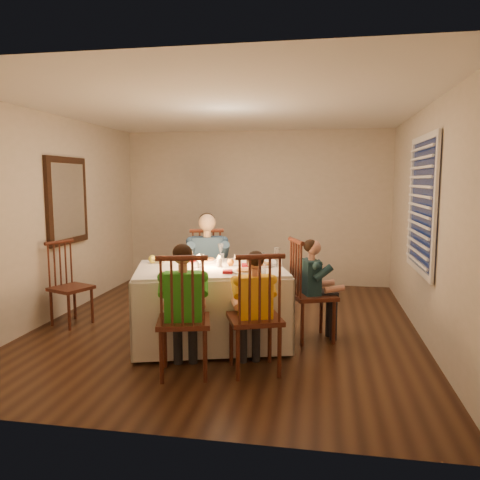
% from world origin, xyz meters
% --- Properties ---
extents(ground, '(5.00, 5.00, 0.00)m').
position_xyz_m(ground, '(0.00, 0.00, 0.00)').
color(ground, black).
rests_on(ground, ground).
extents(wall_left, '(0.02, 5.00, 2.60)m').
position_xyz_m(wall_left, '(-2.25, 0.00, 1.30)').
color(wall_left, beige).
rests_on(wall_left, ground).
extents(wall_right, '(0.02, 5.00, 2.60)m').
position_xyz_m(wall_right, '(2.25, 0.00, 1.30)').
color(wall_right, beige).
rests_on(wall_right, ground).
extents(wall_back, '(4.50, 0.02, 2.60)m').
position_xyz_m(wall_back, '(0.00, 2.50, 1.30)').
color(wall_back, beige).
rests_on(wall_back, ground).
extents(ceiling, '(5.00, 5.00, 0.00)m').
position_xyz_m(ceiling, '(0.00, 0.00, 2.60)').
color(ceiling, white).
rests_on(ceiling, wall_back).
extents(dining_table, '(1.86, 1.56, 0.81)m').
position_xyz_m(dining_table, '(-0.06, -0.58, 0.60)').
color(dining_table, white).
rests_on(dining_table, ground).
extents(chair_adult, '(0.58, 0.56, 1.14)m').
position_xyz_m(chair_adult, '(-0.31, 0.29, 0.00)').
color(chair_adult, '#3B1A10').
rests_on(chair_adult, ground).
extents(chair_near_left, '(0.56, 0.55, 1.14)m').
position_xyz_m(chair_near_left, '(-0.10, -1.47, 0.00)').
color(chair_near_left, '#3B1A10').
rests_on(chair_near_left, ground).
extents(chair_near_right, '(0.59, 0.58, 1.14)m').
position_xyz_m(chair_near_right, '(0.52, -1.29, 0.00)').
color(chair_near_right, '#3B1A10').
rests_on(chair_near_right, ground).
extents(chair_end, '(0.58, 0.60, 1.14)m').
position_xyz_m(chair_end, '(1.03, -0.30, 0.00)').
color(chair_end, '#3B1A10').
rests_on(chair_end, ground).
extents(chair_extra, '(0.53, 0.55, 1.04)m').
position_xyz_m(chair_extra, '(-1.90, -0.25, 0.00)').
color(chair_extra, '#3B1A10').
rests_on(chair_extra, ground).
extents(adult, '(0.63, 0.60, 1.36)m').
position_xyz_m(adult, '(-0.31, 0.29, 0.00)').
color(adult, '#2F4F76').
rests_on(adult, ground).
extents(child_green, '(0.52, 0.50, 1.22)m').
position_xyz_m(child_green, '(-0.10, -1.47, 0.00)').
color(child_green, green).
rests_on(child_green, ground).
extents(child_yellow, '(0.50, 0.48, 1.14)m').
position_xyz_m(child_yellow, '(0.52, -1.29, 0.00)').
color(child_yellow, yellow).
rests_on(child_yellow, ground).
extents(child_teal, '(0.47, 0.49, 1.13)m').
position_xyz_m(child_teal, '(1.03, -0.30, 0.00)').
color(child_teal, '#18333D').
rests_on(child_teal, ground).
extents(setting_adult, '(0.32, 0.32, 0.02)m').
position_xyz_m(setting_adult, '(-0.20, -0.23, 0.85)').
color(setting_adult, white).
rests_on(setting_adult, dining_table).
extents(setting_green, '(0.32, 0.32, 0.02)m').
position_xyz_m(setting_green, '(-0.23, -1.02, 0.85)').
color(setting_green, white).
rests_on(setting_green, dining_table).
extents(setting_yellow, '(0.32, 0.32, 0.02)m').
position_xyz_m(setting_yellow, '(0.35, -0.81, 0.85)').
color(setting_yellow, white).
rests_on(setting_yellow, dining_table).
extents(setting_teal, '(0.32, 0.32, 0.02)m').
position_xyz_m(setting_teal, '(0.48, -0.41, 0.85)').
color(setting_teal, white).
rests_on(setting_teal, dining_table).
extents(candle_left, '(0.06, 0.06, 0.10)m').
position_xyz_m(candle_left, '(-0.17, -0.62, 0.89)').
color(candle_left, silver).
rests_on(candle_left, dining_table).
extents(candle_right, '(0.06, 0.06, 0.10)m').
position_xyz_m(candle_right, '(0.03, -0.56, 0.89)').
color(candle_right, silver).
rests_on(candle_right, dining_table).
extents(squash, '(0.09, 0.09, 0.09)m').
position_xyz_m(squash, '(-0.77, -0.44, 0.88)').
color(squash, yellow).
rests_on(squash, dining_table).
extents(orange_fruit, '(0.08, 0.08, 0.08)m').
position_xyz_m(orange_fruit, '(0.14, -0.47, 0.88)').
color(orange_fruit, orange).
rests_on(orange_fruit, dining_table).
extents(serving_bowl, '(0.22, 0.22, 0.05)m').
position_xyz_m(serving_bowl, '(-0.69, -0.39, 0.86)').
color(serving_bowl, white).
rests_on(serving_bowl, dining_table).
extents(wall_mirror, '(0.06, 0.95, 1.15)m').
position_xyz_m(wall_mirror, '(-2.22, 0.30, 1.50)').
color(wall_mirror, black).
rests_on(wall_mirror, wall_left).
extents(window_blinds, '(0.07, 1.34, 1.54)m').
position_xyz_m(window_blinds, '(2.21, 0.10, 1.50)').
color(window_blinds, '#0D1736').
rests_on(window_blinds, wall_right).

